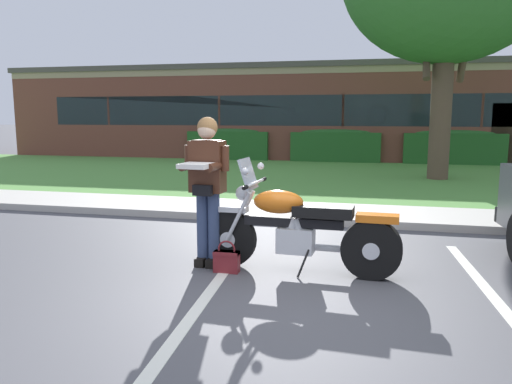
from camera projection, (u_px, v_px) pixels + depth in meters
name	position (u px, v px, depth m)	size (l,w,h in m)	color
ground_plane	(314.00, 301.00, 4.73)	(140.00, 140.00, 0.00)	#4C4C51
curb_strip	(340.00, 222.00, 7.94)	(60.00, 0.20, 0.12)	#B7B2A8
concrete_walk	(344.00, 213.00, 8.76)	(60.00, 1.50, 0.08)	#B7B2A8
grass_lawn	(356.00, 178.00, 13.70)	(60.00, 8.79, 0.06)	#518E3D
stall_stripe_0	(215.00, 285.00, 5.17)	(0.12, 4.40, 0.01)	silver
stall_stripe_1	(503.00, 309.00, 4.54)	(0.12, 4.40, 0.01)	silver
motorcycle	(305.00, 229.00, 5.52)	(2.24, 0.82, 1.26)	black
rider_person	(207.00, 179.00, 5.69)	(0.53, 0.60, 1.70)	black
handbag	(227.00, 259.00, 5.58)	(0.28, 0.13, 0.36)	maroon
hedge_left	(230.00, 143.00, 19.14)	(3.09, 0.90, 1.24)	#235623
hedge_center_left	(336.00, 145.00, 18.22)	(3.17, 0.90, 1.24)	#235623
hedge_center_right	(453.00, 146.00, 17.30)	(3.31, 0.90, 1.24)	#235623
brick_building	(352.00, 113.00, 23.50)	(27.12, 12.10, 3.60)	brown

